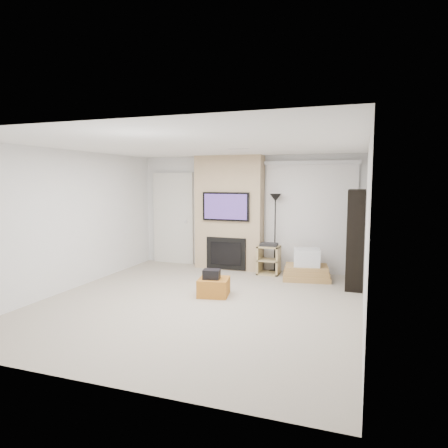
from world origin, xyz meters
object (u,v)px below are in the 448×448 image
(ottoman, at_px, (214,287))
(bookshelf, at_px, (356,239))
(box_stack, at_px, (306,268))
(floor_lamp, at_px, (275,211))
(av_stand, at_px, (269,258))

(ottoman, xyz_separation_m, bookshelf, (2.26, 1.37, 0.75))
(ottoman, xyz_separation_m, box_stack, (1.34, 1.67, 0.08))
(ottoman, distance_m, box_stack, 2.14)
(floor_lamp, bearing_deg, box_stack, -28.96)
(av_stand, relative_size, bookshelf, 0.37)
(floor_lamp, xyz_separation_m, bookshelf, (1.64, -0.70, -0.43))
(ottoman, xyz_separation_m, floor_lamp, (0.61, 2.07, 1.18))
(floor_lamp, height_order, box_stack, floor_lamp)
(box_stack, relative_size, bookshelf, 0.56)
(floor_lamp, height_order, bookshelf, bookshelf)
(ottoman, height_order, bookshelf, bookshelf)
(ottoman, distance_m, floor_lamp, 2.46)
(ottoman, distance_m, av_stand, 1.94)
(box_stack, height_order, bookshelf, bookshelf)
(ottoman, bearing_deg, bookshelf, 31.35)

